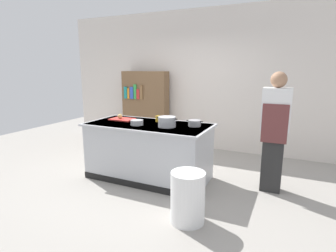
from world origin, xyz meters
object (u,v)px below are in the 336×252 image
Objects in this scene: stock_pot at (167,122)px; person_chef at (275,130)px; juice_cup at (158,119)px; bookshelf at (145,108)px; onion at (120,116)px; mixing_bowl at (137,123)px; trash_bin at (188,197)px; sauce_pan at (195,123)px.

stock_pot is 0.19× the size of person_chef.
bookshelf is at bearing 125.82° from juice_cup.
bookshelf is (-0.48, 1.70, -0.11)m from onion.
mixing_bowl is at bearing -114.23° from juice_cup.
mixing_bowl is at bearing 118.06° from person_chef.
mixing_bowl reaches higher than trash_bin.
person_chef is at bearing 58.51° from trash_bin.
person_chef is at bearing 10.11° from sauce_pan.
juice_cup is at bearing 65.77° from mixing_bowl.
stock_pot is at bearing -52.28° from bookshelf.
bookshelf reaches higher than juice_cup.
stock_pot is at bearing 8.63° from mixing_bowl.
person_chef is at bearing 14.08° from mixing_bowl.
trash_bin is at bearing -73.55° from sauce_pan.
mixing_bowl is 0.41m from juice_cup.
onion is 0.14× the size of trash_bin.
stock_pot is 0.19× the size of bookshelf.
bookshelf is at bearing 105.72° from onion.
onion is 2.08m from trash_bin.
mixing_bowl is 0.12× the size of bookshelf.
person_chef is (1.96, 0.49, -0.03)m from mixing_bowl.
juice_cup is at bearing -54.18° from bookshelf.
juice_cup is at bearing 10.44° from onion.
person_chef is (1.48, 0.42, -0.06)m from stock_pot.
stock_pot is 0.49m from mixing_bowl.
stock_pot is at bearing 119.78° from person_chef.
trash_bin is at bearing -52.25° from stock_pot.
onion is 0.25× the size of stock_pot.
onion is 2.47m from person_chef.
bookshelf is at bearing 137.52° from sauce_pan.
sauce_pan is at bearing -6.88° from juice_cup.
bookshelf is (-2.93, 1.46, -0.06)m from person_chef.
mixing_bowl is 2.03m from person_chef.
person_chef is (2.46, 0.24, -0.05)m from onion.
sauce_pan is at bearing 1.74° from onion.
mixing_bowl is 1.96× the size of juice_cup.
stock_pot is at bearing 127.75° from trash_bin.
juice_cup is 1.68m from trash_bin.
juice_cup is 0.06× the size of bookshelf.
stock_pot is (0.97, -0.18, 0.02)m from onion.
mixing_bowl is 0.32× the size of trash_bin.
bookshelf reaches higher than stock_pot.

